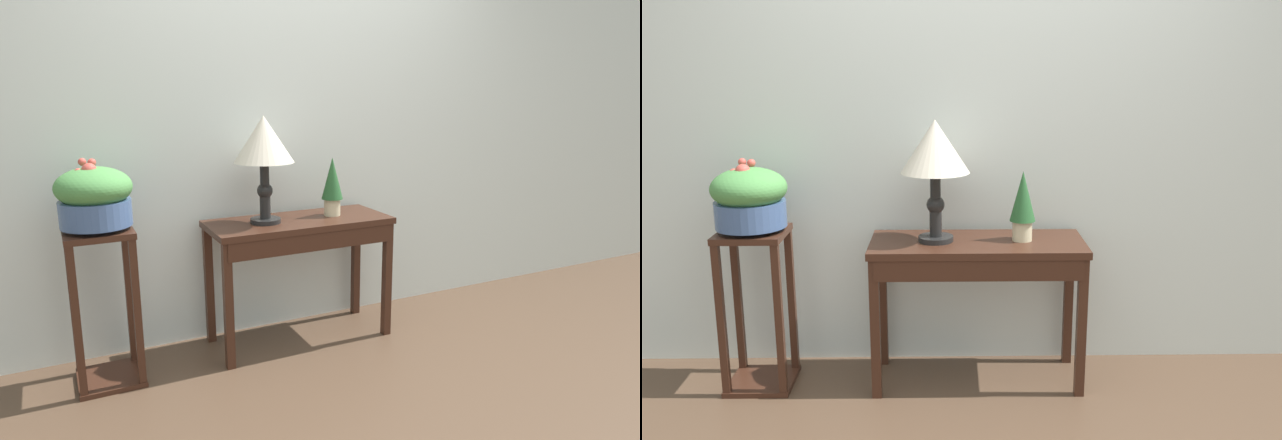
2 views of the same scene
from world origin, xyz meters
TOP-DOWN VIEW (x-y plane):
  - back_wall_with_art at (0.00, 1.38)m, footprint 9.00×0.10m
  - console_table at (-0.03, 1.04)m, footprint 1.03×0.44m
  - table_lamp at (-0.23, 1.07)m, footprint 0.33×0.33m
  - potted_plant_on_console at (0.18, 1.07)m, footprint 0.12×0.12m
  - pedestal_stand_left at (-1.10, 1.03)m, footprint 0.31×0.31m
  - planter_bowl_wide at (-1.10, 1.03)m, footprint 0.35×0.35m

SIDE VIEW (x-z plane):
  - pedestal_stand_left at x=-1.10m, z-range 0.00..0.79m
  - console_table at x=-0.03m, z-range 0.25..0.98m
  - potted_plant_on_console at x=0.18m, z-range 0.74..1.08m
  - planter_bowl_wide at x=-1.10m, z-range 0.78..1.12m
  - table_lamp at x=-0.23m, z-range 0.87..1.45m
  - back_wall_with_art at x=0.00m, z-range 0.00..2.80m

